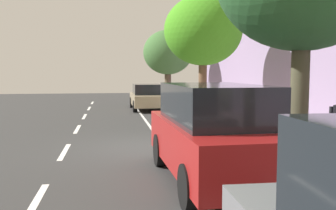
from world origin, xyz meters
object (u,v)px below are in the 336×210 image
parked_sedan_tan_mid (147,97)px  fire_hydrant (245,136)px  street_tree_corner (168,53)px  bicycle_at_curb (184,124)px  cyclist_with_backpack (193,107)px  parked_suv_red_second (214,132)px  street_tree_far_end (203,31)px

parked_sedan_tan_mid → fire_hydrant: (1.35, -12.77, -0.19)m
parked_sedan_tan_mid → street_tree_corner: (1.81, 3.49, 2.80)m
parked_sedan_tan_mid → bicycle_at_curb: size_ratio=3.36×
cyclist_with_backpack → fire_hydrant: size_ratio=2.03×
parked_suv_red_second → parked_sedan_tan_mid: (0.08, 14.75, -0.27)m
bicycle_at_curb → fire_hydrant: 3.87m
parked_suv_red_second → parked_sedan_tan_mid: size_ratio=1.08×
bicycle_at_curb → street_tree_corner: (1.35, 12.50, 3.19)m
bicycle_at_curb → fire_hydrant: bearing=-76.6°
street_tree_far_end → cyclist_with_backpack: bearing=-110.1°
bicycle_at_curb → street_tree_corner: street_tree_corner is taller
parked_suv_red_second → parked_sedan_tan_mid: bearing=89.7°
parked_sedan_tan_mid → street_tree_far_end: bearing=-74.0°
parked_suv_red_second → cyclist_with_backpack: 5.37m
parked_suv_red_second → bicycle_at_curb: (0.54, 5.75, -0.65)m
parked_sedan_tan_mid → street_tree_far_end: (1.81, -6.33, 3.23)m
cyclist_with_backpack → parked_suv_red_second: bearing=-98.1°
cyclist_with_backpack → fire_hydrant: cyclist_with_backpack is taller
bicycle_at_curb → street_tree_far_end: bearing=63.2°
bicycle_at_curb → fire_hydrant: fire_hydrant is taller
street_tree_far_end → street_tree_corner: street_tree_far_end is taller
cyclist_with_backpack → bicycle_at_curb: bearing=116.7°
parked_sedan_tan_mid → street_tree_corner: size_ratio=0.89×
bicycle_at_curb → street_tree_far_end: (1.35, 2.68, 3.61)m
parked_sedan_tan_mid → street_tree_corner: 4.83m
bicycle_at_curb → parked_suv_red_second: bearing=-95.3°
fire_hydrant → cyclist_with_backpack: bearing=101.5°
cyclist_with_backpack → street_tree_corner: street_tree_corner is taller
fire_hydrant → parked_sedan_tan_mid: bearing=96.0°
bicycle_at_curb → street_tree_far_end: 4.70m
cyclist_with_backpack → street_tree_corner: bearing=85.0°
street_tree_far_end → street_tree_corner: 9.83m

